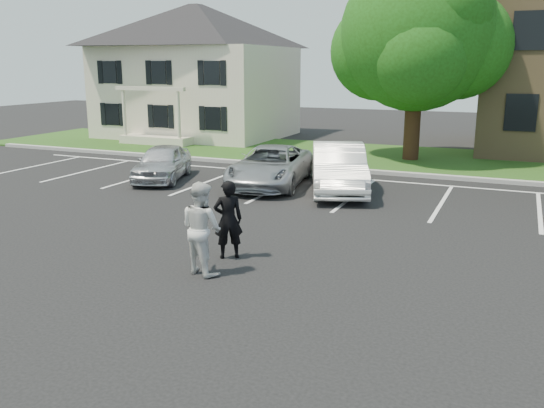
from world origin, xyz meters
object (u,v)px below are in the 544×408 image
Objects in this scene: car_silver_minivan at (271,166)px; man_black_suit at (228,220)px; tree at (420,37)px; car_silver_west at (162,162)px; car_white_sedan at (339,168)px; house at (197,71)px; man_white_shirt at (202,228)px.

man_black_suit is at bearing -82.15° from car_silver_minivan.
car_silver_west is at bearing -133.45° from tree.
tree is 1.79× the size of car_white_sedan.
car_white_sedan is (-1.19, -7.60, -4.54)m from tree.
house is 14.20m from tree.
man_black_suit is at bearing -72.76° from man_white_shirt.
man_white_shirt is 8.68m from car_white_sedan.
car_silver_minivan is 1.02× the size of car_white_sedan.
man_white_shirt is at bearing -59.45° from house.
tree reaches higher than house.
man_black_suit reaches higher than car_white_sedan.
car_white_sedan is (0.28, 8.67, -0.16)m from man_white_shirt.
tree is 9.64m from car_silver_minivan.
house is 23.84m from man_white_shirt.
man_white_shirt is (-0.06, -1.06, 0.08)m from man_black_suit.
man_white_shirt is at bearing -69.90° from car_silver_west.
man_black_suit is 0.46× the size of car_silver_west.
house is at bearing 96.40° from car_silver_west.
tree is (13.50, -4.11, 1.52)m from house.
man_black_suit is at bearing -65.63° from car_silver_west.
car_silver_minivan is (-3.71, -7.58, -4.65)m from tree.
car_silver_minivan is at bearing -116.04° from tree.
tree reaches higher than man_black_suit.
house is 5.81× the size of man_black_suit.
man_white_shirt reaches higher than car_silver_west.
car_silver_minivan is at bearing -108.90° from man_black_suit.
house reaches higher than car_silver_minivan.
house is 5.33× the size of man_white_shirt.
car_silver_west is (-6.35, 8.02, -0.30)m from man_white_shirt.
car_silver_west is (-6.41, 6.96, -0.22)m from man_black_suit.
car_silver_minivan is at bearing -9.02° from car_silver_west.
car_silver_west is (5.68, -12.36, -3.17)m from house.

